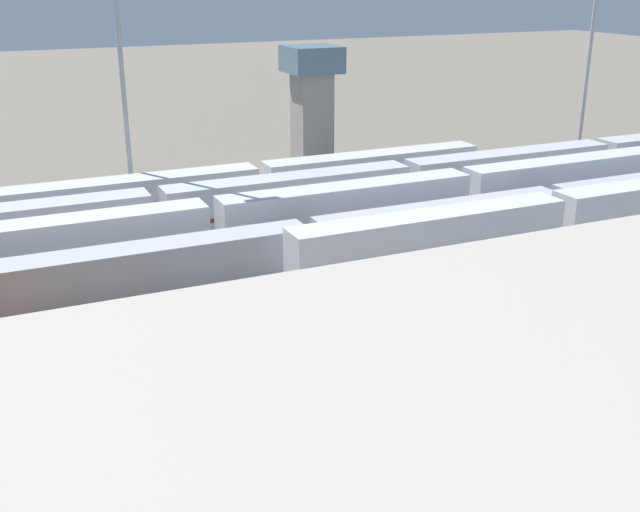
# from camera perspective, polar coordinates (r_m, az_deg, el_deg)

# --- Properties ---
(ground_plane) EXTENTS (400.00, 400.00, 0.00)m
(ground_plane) POSITION_cam_1_polar(r_m,az_deg,el_deg) (62.83, 2.53, -0.51)
(ground_plane) COLOR #60594F
(track_bed_0) EXTENTS (140.00, 2.80, 0.12)m
(track_bed_0) POSITION_cam_1_polar(r_m,az_deg,el_deg) (75.77, -2.57, 3.20)
(track_bed_0) COLOR #3D3833
(track_bed_0) RESTS_ON ground_plane
(track_bed_1) EXTENTS (140.00, 2.80, 0.12)m
(track_bed_1) POSITION_cam_1_polar(r_m,az_deg,el_deg) (71.36, -1.08, 2.13)
(track_bed_1) COLOR #3D3833
(track_bed_1) RESTS_ON ground_plane
(track_bed_2) EXTENTS (140.00, 2.80, 0.12)m
(track_bed_2) POSITION_cam_1_polar(r_m,az_deg,el_deg) (67.04, 0.61, 0.92)
(track_bed_2) COLOR #4C443D
(track_bed_2) RESTS_ON ground_plane
(track_bed_3) EXTENTS (140.00, 2.80, 0.12)m
(track_bed_3) POSITION_cam_1_polar(r_m,az_deg,el_deg) (62.81, 2.53, -0.46)
(track_bed_3) COLOR #4C443D
(track_bed_3) RESTS_ON ground_plane
(track_bed_4) EXTENTS (140.00, 2.80, 0.12)m
(track_bed_4) POSITION_cam_1_polar(r_m,az_deg,el_deg) (58.71, 4.71, -2.04)
(track_bed_4) COLOR #3D3833
(track_bed_4) RESTS_ON ground_plane
(track_bed_5) EXTENTS (140.00, 2.80, 0.12)m
(track_bed_5) POSITION_cam_1_polar(r_m,az_deg,el_deg) (54.76, 7.23, -3.84)
(track_bed_5) COLOR #3D3833
(track_bed_5) RESTS_ON ground_plane
(track_bed_6) EXTENTS (140.00, 2.80, 0.12)m
(track_bed_6) POSITION_cam_1_polar(r_m,az_deg,el_deg) (50.99, 10.14, -5.90)
(track_bed_6) COLOR #3D3833
(track_bed_6) RESTS_ON ground_plane
(train_on_track_2) EXTENTS (119.80, 3.00, 5.00)m
(train_on_track_2) POSITION_cam_1_polar(r_m,az_deg,el_deg) (66.99, 2.05, 3.20)
(train_on_track_2) COLOR silver
(train_on_track_2) RESTS_ON ground_plane
(train_on_track_0) EXTENTS (71.40, 3.06, 5.00)m
(train_on_track_0) POSITION_cam_1_polar(r_m,az_deg,el_deg) (71.20, -13.62, 3.65)
(train_on_track_0) COLOR silver
(train_on_track_0) RESTS_ON ground_plane
(train_on_track_6) EXTENTS (47.20, 3.00, 5.00)m
(train_on_track_6) POSITION_cam_1_polar(r_m,az_deg,el_deg) (55.05, 17.83, -1.67)
(train_on_track_6) COLOR silver
(train_on_track_6) RESTS_ON ground_plane
(train_on_track_1) EXTENTS (95.60, 3.06, 5.00)m
(train_on_track_1) POSITION_cam_1_polar(r_m,az_deg,el_deg) (75.24, 6.35, 4.99)
(train_on_track_1) COLOR #B7BABF
(train_on_track_1) RESTS_ON ground_plane
(train_on_track_3) EXTENTS (95.60, 3.00, 3.80)m
(train_on_track_3) POSITION_cam_1_polar(r_m,az_deg,el_deg) (60.60, -0.69, 0.74)
(train_on_track_3) COLOR #A8AAB2
(train_on_track_3) RESTS_ON ground_plane
(light_mast_0) EXTENTS (2.80, 0.70, 24.08)m
(light_mast_0) POSITION_cam_1_polar(r_m,az_deg,el_deg) (96.18, 19.42, 15.21)
(light_mast_0) COLOR #9EA0A5
(light_mast_0) RESTS_ON ground_plane
(control_tower) EXTENTS (6.00, 6.00, 14.20)m
(control_tower) POSITION_cam_1_polar(r_m,az_deg,el_deg) (92.86, -0.60, 11.60)
(control_tower) COLOR gray
(control_tower) RESTS_ON ground_plane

